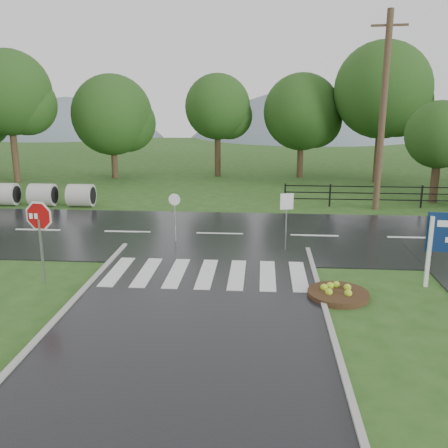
{
  "coord_description": "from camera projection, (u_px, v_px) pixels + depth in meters",
  "views": [
    {
      "loc": [
        1.76,
        -10.39,
        5.74
      ],
      "look_at": [
        0.49,
        6.0,
        1.5
      ],
      "focal_mm": 40.0,
      "sensor_mm": 36.0,
      "label": 1
    }
  ],
  "objects": [
    {
      "name": "fence_west",
      "position": [
        376.0,
        194.0,
        26.28
      ],
      "size": [
        9.58,
        0.08,
        1.2
      ],
      "color": "black",
      "rests_on": "ground"
    },
    {
      "name": "utility_pole_east",
      "position": [
        383.0,
        112.0,
        24.75
      ],
      "size": [
        1.73,
        0.37,
        9.76
      ],
      "color": "#473523",
      "rests_on": "ground"
    },
    {
      "name": "reg_sign_round",
      "position": [
        175.0,
        211.0,
        19.71
      ],
      "size": [
        0.47,
        0.08,
        2.02
      ],
      "color": "#939399",
      "rests_on": "ground"
    },
    {
      "name": "crosswalk",
      "position": [
        207.0,
        274.0,
        16.4
      ],
      "size": [
        6.5,
        2.8,
        0.02
      ],
      "color": "silver",
      "rests_on": "ground"
    },
    {
      "name": "main_road",
      "position": [
        220.0,
        234.0,
        21.25
      ],
      "size": [
        90.0,
        8.0,
        0.04
      ],
      "primitive_type": "cube",
      "color": "black",
      "rests_on": "ground"
    },
    {
      "name": "ground",
      "position": [
        183.0,
        350.0,
        11.59
      ],
      "size": [
        120.0,
        120.0,
        0.0
      ],
      "primitive_type": "plane",
      "color": "#284F1A",
      "rests_on": "ground"
    },
    {
      "name": "flower_bed",
      "position": [
        338.0,
        293.0,
        14.6
      ],
      "size": [
        1.78,
        1.78,
        0.36
      ],
      "color": "#332111",
      "rests_on": "ground"
    },
    {
      "name": "reg_sign_small",
      "position": [
        287.0,
        211.0,
        18.57
      ],
      "size": [
        0.49,
        0.12,
        2.24
      ],
      "color": "#939399",
      "rests_on": "ground"
    },
    {
      "name": "entrance_tree_left",
      "position": [
        440.0,
        135.0,
        26.73
      ],
      "size": [
        3.63,
        3.63,
        5.53
      ],
      "color": "#3D2B1C",
      "rests_on": "ground"
    },
    {
      "name": "hills",
      "position": [
        272.0,
        236.0,
        77.97
      ],
      "size": [
        102.0,
        48.0,
        48.0
      ],
      "color": "slate",
      "rests_on": "ground"
    },
    {
      "name": "stop_sign",
      "position": [
        39.0,
        224.0,
        15.21
      ],
      "size": [
        1.23,
        0.28,
        2.82
      ],
      "color": "#939399",
      "rests_on": "ground"
    },
    {
      "name": "treeline",
      "position": [
        251.0,
        181.0,
        34.69
      ],
      "size": [
        83.2,
        5.2,
        10.0
      ],
      "color": "#1B3F13",
      "rests_on": "ground"
    }
  ]
}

